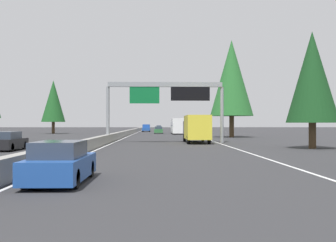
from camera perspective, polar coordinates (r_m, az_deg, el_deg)
name	(u,v)px	position (r m, az deg, el deg)	size (l,w,h in m)	color
ground_plane	(126,137)	(64.21, -5.97, -2.22)	(320.00, 320.00, 0.00)	#2D2D30
median_barrier	(133,131)	(84.17, -5.09, -1.47)	(180.00, 0.56, 0.90)	gray
shoulder_stripe_right	(193,135)	(74.28, 3.55, -1.96)	(160.00, 0.16, 0.01)	silver
shoulder_stripe_median	(132,135)	(74.16, -5.16, -1.97)	(160.00, 0.16, 0.01)	silver
sign_gantry_overhead	(167,95)	(43.13, -0.18, 3.79)	(0.50, 12.68, 6.55)	gray
sedan_near_right	(60,163)	(14.67, -15.09, -5.84)	(4.40, 1.80, 1.47)	#1E4793
box_truck_mid_center	(196,128)	(43.41, 4.04, -0.99)	(8.50, 2.40, 2.95)	gold
bus_near_center	(178,125)	(80.61, 1.40, -0.62)	(11.50, 2.55, 3.10)	white
sedan_far_right	(159,128)	(133.87, -1.31, -0.96)	(4.40, 1.80, 1.47)	silver
sedan_far_left	(158,130)	(84.26, -1.37, -1.31)	(4.40, 1.80, 1.47)	#2D6B38
pickup_mid_left	(146,128)	(102.77, -3.13, -1.01)	(5.60, 2.00, 1.86)	#1E4793
oncoming_near	(7,142)	(33.30, -21.94, -2.75)	(4.40, 1.80, 1.47)	black
conifer_right_near	(312,77)	(35.59, 19.89, 5.90)	(4.31, 4.31, 9.81)	#4C3823
conifer_right_mid	(232,78)	(61.61, 9.06, 6.07)	(6.50, 6.50, 14.77)	#4C3823
conifer_left_mid	(53,101)	(85.72, -16.05, 2.74)	(4.85, 4.85, 11.02)	#4C3823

